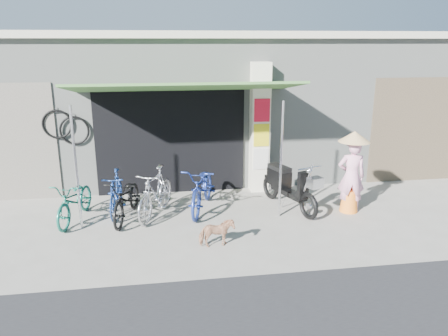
{
  "coord_description": "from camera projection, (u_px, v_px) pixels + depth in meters",
  "views": [
    {
      "loc": [
        -1.45,
        -7.29,
        3.45
      ],
      "look_at": [
        -0.2,
        1.0,
        1.0
      ],
      "focal_mm": 35.0,
      "sensor_mm": 36.0,
      "label": 1
    }
  ],
  "objects": [
    {
      "name": "bike_teal",
      "position": [
        75.0,
        200.0,
        8.6
      ],
      "size": [
        0.91,
        1.7,
        0.85
      ],
      "primitive_type": "imported",
      "rotation": [
        0.0,
        0.0,
        -0.22
      ],
      "color": "#166350",
      "rests_on": "ground"
    },
    {
      "name": "neighbour_right",
      "position": [
        420.0,
        130.0,
        10.9
      ],
      "size": [
        2.6,
        0.06,
        2.6
      ],
      "primitive_type": "cube",
      "color": "brown",
      "rests_on": "ground"
    },
    {
      "name": "ground",
      "position": [
        243.0,
        234.0,
        8.09
      ],
      "size": [
        80.0,
        80.0,
        0.0
      ],
      "primitive_type": "plane",
      "color": "gray",
      "rests_on": "ground"
    },
    {
      "name": "nun",
      "position": [
        352.0,
        172.0,
        8.95
      ],
      "size": [
        0.64,
        0.64,
        1.71
      ],
      "rotation": [
        0.0,
        0.0,
        2.93
      ],
      "color": "pink",
      "rests_on": "ground"
    },
    {
      "name": "bike_blue",
      "position": [
        116.0,
        193.0,
        8.97
      ],
      "size": [
        0.51,
        1.49,
        0.88
      ],
      "primitive_type": "imported",
      "rotation": [
        0.0,
        0.0,
        -0.07
      ],
      "color": "navy",
      "rests_on": "ground"
    },
    {
      "name": "bike_silver",
      "position": [
        155.0,
        193.0,
        8.81
      ],
      "size": [
        1.09,
        1.73,
        1.01
      ],
      "primitive_type": "imported",
      "rotation": [
        0.0,
        0.0,
        -0.4
      ],
      "color": "silver",
      "rests_on": "ground"
    },
    {
      "name": "bicycle_shop",
      "position": [
        209.0,
        100.0,
        12.41
      ],
      "size": [
        12.3,
        5.3,
        3.66
      ],
      "color": "gray",
      "rests_on": "ground"
    },
    {
      "name": "bike_navy",
      "position": [
        203.0,
        188.0,
        9.13
      ],
      "size": [
        1.18,
        1.98,
        0.99
      ],
      "primitive_type": "imported",
      "rotation": [
        0.0,
        0.0,
        -0.3
      ],
      "color": "navy",
      "rests_on": "ground"
    },
    {
      "name": "shop_pillar",
      "position": [
        259.0,
        128.0,
        10.12
      ],
      "size": [
        0.42,
        0.44,
        3.0
      ],
      "color": "beige",
      "rests_on": "ground"
    },
    {
      "name": "bike_black",
      "position": [
        127.0,
        198.0,
        8.68
      ],
      "size": [
        0.92,
        1.74,
        0.87
      ],
      "primitive_type": "imported",
      "rotation": [
        0.0,
        0.0,
        -0.21
      ],
      "color": "black",
      "rests_on": "ground"
    },
    {
      "name": "awning",
      "position": [
        185.0,
        89.0,
        8.8
      ],
      "size": [
        4.6,
        1.88,
        2.72
      ],
      "color": "#3C6D31",
      "rests_on": "ground"
    },
    {
      "name": "street_dog",
      "position": [
        217.0,
        233.0,
        7.54
      ],
      "size": [
        0.63,
        0.34,
        0.51
      ],
      "primitive_type": "imported",
      "rotation": [
        0.0,
        0.0,
        1.68
      ],
      "color": "tan",
      "rests_on": "ground"
    },
    {
      "name": "moped",
      "position": [
        288.0,
        186.0,
        9.26
      ],
      "size": [
        0.84,
        1.84,
        1.08
      ],
      "rotation": [
        0.0,
        0.0,
        0.34
      ],
      "color": "black",
      "rests_on": "ground"
    }
  ]
}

